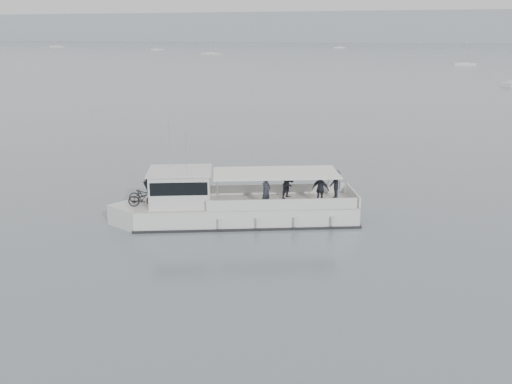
% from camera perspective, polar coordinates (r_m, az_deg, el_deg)
% --- Properties ---
extents(ground, '(1400.00, 1400.00, 0.00)m').
position_cam_1_polar(ground, '(28.61, -7.27, -3.45)').
color(ground, slate).
rests_on(ground, ground).
extents(headland, '(1400.00, 90.00, 28.00)m').
position_cam_1_polar(headland, '(584.59, 17.13, 15.49)').
color(headland, '#939EA8').
rests_on(headland, ground).
extents(tour_boat, '(12.27, 6.93, 5.27)m').
position_cam_1_polar(tour_boat, '(28.86, -3.12, -1.36)').
color(tour_boat, silver).
rests_on(tour_boat, ground).
extents(moored_fleet, '(402.86, 379.87, 10.55)m').
position_cam_1_polar(moored_fleet, '(234.87, -1.26, 13.50)').
color(moored_fleet, silver).
rests_on(moored_fleet, ground).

